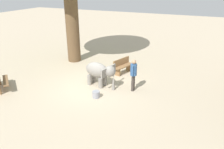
{
  "coord_description": "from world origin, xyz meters",
  "views": [
    {
      "loc": [
        9.11,
        5.3,
        5.04
      ],
      "look_at": [
        -0.13,
        1.08,
        0.8
      ],
      "focal_mm": 35.57,
      "sensor_mm": 36.0,
      "label": 1
    }
  ],
  "objects": [
    {
      "name": "ground_plane",
      "position": [
        0.0,
        0.0,
        0.0
      ],
      "size": [
        60.0,
        60.0,
        0.0
      ],
      "primitive_type": "plane",
      "color": "#BAA88C"
    },
    {
      "name": "feed_bucket",
      "position": [
        0.99,
        0.76,
        0.16
      ],
      "size": [
        0.36,
        0.36,
        0.32
      ],
      "primitive_type": "cylinder",
      "color": "gray",
      "rests_on": "ground_plane"
    },
    {
      "name": "elephant",
      "position": [
        -0.24,
        0.34,
        0.8
      ],
      "size": [
        1.21,
        1.81,
        1.25
      ],
      "rotation": [
        0.0,
        0.0,
        1.41
      ],
      "color": "gray",
      "rests_on": "ground_plane"
    },
    {
      "name": "person_handler",
      "position": [
        -0.46,
        2.09,
        0.95
      ],
      "size": [
        0.51,
        0.32,
        1.62
      ],
      "rotation": [
        0.0,
        0.0,
        -1.47
      ],
      "color": "#3F3833",
      "rests_on": "ground_plane"
    },
    {
      "name": "wooden_bench",
      "position": [
        -2.38,
        0.74,
        0.47
      ],
      "size": [
        1.46,
        0.8,
        0.88
      ],
      "rotation": [
        0.0,
        0.0,
        5.98
      ],
      "color": "olive",
      "rests_on": "ground_plane"
    }
  ]
}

